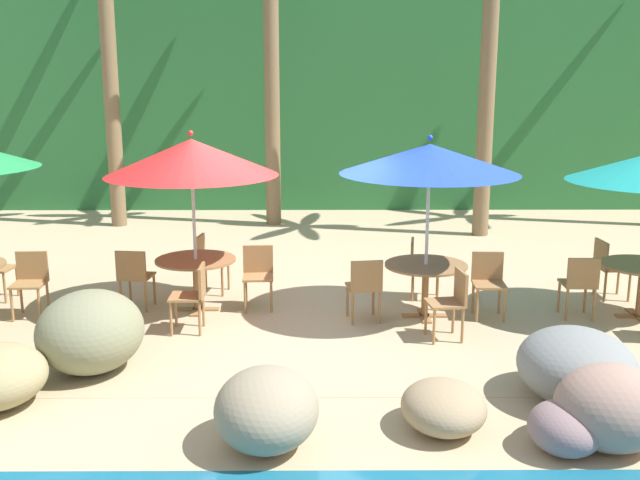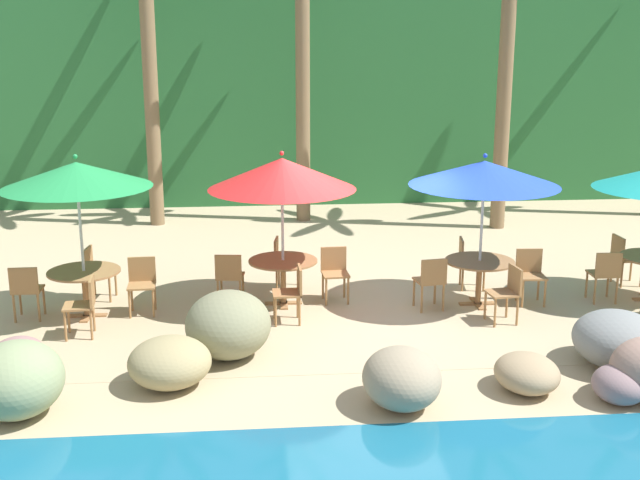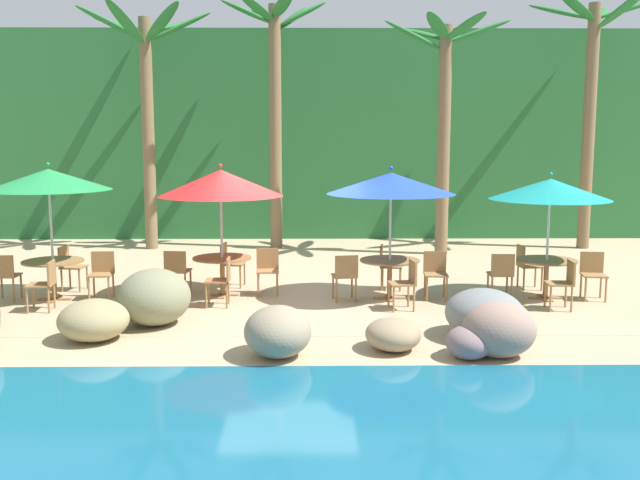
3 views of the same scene
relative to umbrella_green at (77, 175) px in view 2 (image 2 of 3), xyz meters
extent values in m
plane|color=tan|center=(4.30, 0.10, -2.22)|extent=(120.00, 120.00, 0.00)
cube|color=tan|center=(4.30, 0.10, -2.21)|extent=(18.00, 5.20, 0.01)
cube|color=#286633|center=(4.30, 9.10, 0.78)|extent=(28.00, 2.40, 6.00)
ellipsoid|color=gray|center=(4.26, -3.47, -1.86)|extent=(0.93, 1.09, 0.70)
ellipsoid|color=#9B8462|center=(5.88, -3.17, -1.99)|extent=(0.79, 0.91, 0.45)
ellipsoid|color=gray|center=(-0.49, -2.05, -1.99)|extent=(0.71, 0.80, 0.45)
ellipsoid|color=gray|center=(6.86, -3.59, -1.99)|extent=(0.63, 0.68, 0.45)
ellipsoid|color=gray|center=(7.31, -2.56, -1.85)|extent=(1.17, 1.32, 0.73)
ellipsoid|color=#978A5E|center=(1.51, -2.64, -1.91)|extent=(1.04, 1.07, 0.61)
ellipsoid|color=gray|center=(2.22, -1.76, -1.76)|extent=(1.16, 1.28, 0.90)
ellipsoid|color=gray|center=(-0.16, -3.30, -1.78)|extent=(1.08, 1.18, 0.87)
cylinder|color=silver|center=(0.00, 0.00, -1.06)|extent=(0.04, 0.04, 2.32)
cone|color=#238E47|center=(0.00, 0.00, 0.00)|extent=(2.22, 2.22, 0.38)
sphere|color=#238E47|center=(0.00, 0.00, 0.27)|extent=(0.07, 0.07, 0.07)
cube|color=olive|center=(0.00, 0.00, -2.20)|extent=(0.60, 0.12, 0.03)
cube|color=olive|center=(0.00, 0.00, -2.20)|extent=(0.12, 0.60, 0.03)
cylinder|color=olive|center=(0.00, 0.00, -1.85)|extent=(0.09, 0.09, 0.71)
cylinder|color=olive|center=(0.00, 0.00, -1.49)|extent=(1.10, 1.10, 0.03)
cylinder|color=#9E7042|center=(1.03, -0.14, -1.99)|extent=(0.04, 0.04, 0.45)
cylinder|color=#9E7042|center=(0.68, -0.15, -1.99)|extent=(0.04, 0.04, 0.45)
cylinder|color=#9E7042|center=(1.02, 0.22, -1.99)|extent=(0.04, 0.04, 0.45)
cylinder|color=#9E7042|center=(0.66, 0.21, -1.99)|extent=(0.04, 0.04, 0.45)
cube|color=#9E7042|center=(0.85, 0.03, -1.75)|extent=(0.44, 0.44, 0.03)
cube|color=#9E7042|center=(0.84, 0.23, -1.56)|extent=(0.42, 0.05, 0.42)
cylinder|color=#9E7042|center=(0.30, 1.00, -1.99)|extent=(0.04, 0.04, 0.45)
cylinder|color=#9E7042|center=(0.25, 0.65, -1.99)|extent=(0.04, 0.04, 0.45)
cylinder|color=#9E7042|center=(-0.06, 1.04, -1.99)|extent=(0.04, 0.04, 0.45)
cylinder|color=#9E7042|center=(-0.10, 0.69, -1.99)|extent=(0.04, 0.04, 0.45)
cube|color=#9E7042|center=(0.10, 0.84, -1.75)|extent=(0.47, 0.47, 0.03)
cube|color=#9E7042|center=(-0.10, 0.87, -1.56)|extent=(0.08, 0.42, 0.42)
cylinder|color=#9E7042|center=(-1.03, 0.17, -1.99)|extent=(0.04, 0.04, 0.45)
cylinder|color=#9E7042|center=(-0.67, 0.17, -1.99)|extent=(0.04, 0.04, 0.45)
cylinder|color=#9E7042|center=(-1.03, -0.19, -1.99)|extent=(0.04, 0.04, 0.45)
cylinder|color=#9E7042|center=(-0.67, -0.19, -1.99)|extent=(0.04, 0.04, 0.45)
cube|color=#9E7042|center=(-0.85, -0.01, -1.75)|extent=(0.42, 0.42, 0.03)
cube|color=#9E7042|center=(-0.85, -0.21, -1.56)|extent=(0.42, 0.04, 0.42)
cylinder|color=#9E7042|center=(-0.10, -1.04, -1.99)|extent=(0.04, 0.04, 0.45)
cylinder|color=#9E7042|center=(-0.13, -0.68, -1.99)|extent=(0.04, 0.04, 0.45)
cylinder|color=#9E7042|center=(0.26, -1.01, -1.99)|extent=(0.04, 0.04, 0.45)
cylinder|color=#9E7042|center=(0.23, -0.66, -1.99)|extent=(0.04, 0.04, 0.45)
cube|color=#9E7042|center=(0.07, -0.85, -1.75)|extent=(0.45, 0.45, 0.03)
cube|color=#9E7042|center=(0.26, -0.83, -1.56)|extent=(0.07, 0.42, 0.42)
cylinder|color=silver|center=(3.05, 0.32, -1.10)|extent=(0.04, 0.04, 2.23)
cone|color=red|center=(3.05, 0.32, -0.08)|extent=(2.32, 2.32, 0.49)
sphere|color=red|center=(3.05, 0.32, 0.24)|extent=(0.07, 0.07, 0.07)
cube|color=olive|center=(3.05, 0.32, -2.20)|extent=(0.60, 0.12, 0.03)
cube|color=olive|center=(3.05, 0.32, -2.20)|extent=(0.12, 0.60, 0.03)
cylinder|color=olive|center=(3.05, 0.32, -1.85)|extent=(0.09, 0.09, 0.71)
cylinder|color=olive|center=(3.05, 0.32, -1.49)|extent=(1.10, 1.10, 0.03)
cylinder|color=#9E7042|center=(4.09, 0.20, -1.99)|extent=(0.04, 0.04, 0.45)
cylinder|color=#9E7042|center=(3.73, 0.18, -1.99)|extent=(0.04, 0.04, 0.45)
cylinder|color=#9E7042|center=(4.07, 0.56, -1.99)|extent=(0.04, 0.04, 0.45)
cylinder|color=#9E7042|center=(3.71, 0.54, -1.99)|extent=(0.04, 0.04, 0.45)
cube|color=#9E7042|center=(3.90, 0.37, -1.75)|extent=(0.44, 0.44, 0.03)
cube|color=#9E7042|center=(3.89, 0.57, -1.56)|extent=(0.42, 0.06, 0.42)
cylinder|color=#9E7042|center=(3.37, 1.31, -1.99)|extent=(0.04, 0.04, 0.45)
cylinder|color=#9E7042|center=(3.32, 0.96, -1.99)|extent=(0.04, 0.04, 0.45)
cylinder|color=#9E7042|center=(3.02, 1.36, -1.99)|extent=(0.04, 0.04, 0.45)
cylinder|color=#9E7042|center=(2.97, 1.01, -1.99)|extent=(0.04, 0.04, 0.45)
cube|color=#9E7042|center=(3.17, 1.16, -1.75)|extent=(0.48, 0.48, 0.03)
cube|color=#9E7042|center=(2.97, 1.19, -1.56)|extent=(0.10, 0.42, 0.42)
cylinder|color=#9E7042|center=(2.05, 0.62, -1.99)|extent=(0.04, 0.04, 0.45)
cylinder|color=#9E7042|center=(2.40, 0.58, -1.99)|extent=(0.04, 0.04, 0.45)
cylinder|color=#9E7042|center=(2.01, 0.27, -1.99)|extent=(0.04, 0.04, 0.45)
cylinder|color=#9E7042|center=(2.36, 0.23, -1.99)|extent=(0.04, 0.04, 0.45)
cube|color=#9E7042|center=(2.21, 0.42, -1.75)|extent=(0.47, 0.47, 0.03)
cube|color=#9E7042|center=(2.18, 0.23, -1.56)|extent=(0.42, 0.09, 0.42)
cylinder|color=#9E7042|center=(2.89, -0.71, -1.99)|extent=(0.04, 0.04, 0.45)
cylinder|color=#9E7042|center=(2.88, -0.35, -1.99)|extent=(0.04, 0.04, 0.45)
cylinder|color=#9E7042|center=(3.25, -0.71, -1.99)|extent=(0.04, 0.04, 0.45)
cylinder|color=#9E7042|center=(3.24, -0.35, -1.99)|extent=(0.04, 0.04, 0.45)
cube|color=#9E7042|center=(3.06, -0.53, -1.75)|extent=(0.43, 0.43, 0.03)
cube|color=#9E7042|center=(3.26, -0.53, -1.56)|extent=(0.04, 0.42, 0.42)
cylinder|color=silver|center=(6.17, 0.02, -1.09)|extent=(0.04, 0.04, 2.24)
cone|color=blue|center=(6.17, 0.02, -0.07)|extent=(2.34, 2.34, 0.39)
sphere|color=blue|center=(6.17, 0.02, 0.20)|extent=(0.07, 0.07, 0.07)
cube|color=olive|center=(6.17, 0.02, -2.20)|extent=(0.60, 0.12, 0.03)
cube|color=olive|center=(6.17, 0.02, -2.20)|extent=(0.12, 0.60, 0.03)
cylinder|color=olive|center=(6.17, 0.02, -1.85)|extent=(0.09, 0.09, 0.71)
cylinder|color=olive|center=(6.17, 0.02, -1.49)|extent=(1.10, 1.10, 0.03)
cylinder|color=#9E7042|center=(7.19, -0.21, -1.99)|extent=(0.04, 0.04, 0.45)
cylinder|color=#9E7042|center=(6.83, -0.19, -1.99)|extent=(0.04, 0.04, 0.45)
cylinder|color=#9E7042|center=(7.20, 0.15, -1.99)|extent=(0.04, 0.04, 0.45)
cylinder|color=#9E7042|center=(6.85, 0.16, -1.99)|extent=(0.04, 0.04, 0.45)
cube|color=#9E7042|center=(7.02, -0.02, -1.75)|extent=(0.44, 0.44, 0.03)
cube|color=#9E7042|center=(7.03, 0.18, -1.56)|extent=(0.42, 0.06, 0.42)
cylinder|color=#9E7042|center=(6.50, 1.01, -1.99)|extent=(0.04, 0.04, 0.45)
cylinder|color=#9E7042|center=(6.44, 0.66, -1.99)|extent=(0.04, 0.04, 0.45)
cylinder|color=#9E7042|center=(6.14, 1.07, -1.99)|extent=(0.04, 0.04, 0.45)
cylinder|color=#9E7042|center=(6.09, 0.71, -1.99)|extent=(0.04, 0.04, 0.45)
cube|color=#9E7042|center=(6.29, 0.86, -1.75)|extent=(0.48, 0.48, 0.03)
cube|color=#9E7042|center=(6.10, 0.89, -1.56)|extent=(0.10, 0.42, 0.42)
cylinder|color=#9E7042|center=(5.12, 0.04, -1.99)|extent=(0.04, 0.04, 0.45)
cylinder|color=#9E7042|center=(5.48, 0.10, -1.99)|extent=(0.04, 0.04, 0.45)
cylinder|color=#9E7042|center=(5.18, -0.31, -1.99)|extent=(0.04, 0.04, 0.45)
cylinder|color=#9E7042|center=(5.53, -0.25, -1.99)|extent=(0.04, 0.04, 0.45)
cube|color=#9E7042|center=(5.33, -0.11, -1.75)|extent=(0.48, 0.48, 0.03)
cube|color=#9E7042|center=(5.36, -0.30, -1.56)|extent=(0.42, 0.10, 0.42)
cylinder|color=#9E7042|center=(6.13, -1.02, -1.99)|extent=(0.04, 0.04, 0.45)
cylinder|color=#9E7042|center=(6.08, -0.67, -1.99)|extent=(0.04, 0.04, 0.45)
cylinder|color=#9E7042|center=(6.48, -0.97, -1.99)|extent=(0.04, 0.04, 0.45)
cylinder|color=#9E7042|center=(6.44, -0.62, -1.99)|extent=(0.04, 0.04, 0.45)
cube|color=#9E7042|center=(6.28, -0.82, -1.75)|extent=(0.47, 0.47, 0.03)
cube|color=#9E7042|center=(6.48, -0.79, -1.56)|extent=(0.09, 0.42, 0.42)
cylinder|color=#9E7042|center=(9.19, 1.03, -1.99)|extent=(0.04, 0.04, 0.45)
cylinder|color=#9E7042|center=(8.83, 1.01, -1.99)|extent=(0.04, 0.04, 0.45)
cylinder|color=#9E7042|center=(8.85, 0.65, -1.99)|extent=(0.04, 0.04, 0.45)
cube|color=#9E7042|center=(9.02, 0.84, -1.75)|extent=(0.44, 0.44, 0.03)
cube|color=#9E7042|center=(8.82, 0.83, -1.56)|extent=(0.06, 0.42, 0.42)
cylinder|color=#9E7042|center=(8.04, 0.20, -1.99)|extent=(0.04, 0.04, 0.45)
cylinder|color=#9E7042|center=(8.40, 0.19, -1.99)|extent=(0.04, 0.04, 0.45)
cylinder|color=#9E7042|center=(8.03, -0.16, -1.99)|extent=(0.04, 0.04, 0.45)
cylinder|color=#9E7042|center=(8.39, -0.17, -1.99)|extent=(0.04, 0.04, 0.45)
cube|color=#9E7042|center=(8.21, 0.02, -1.75)|extent=(0.43, 0.43, 0.03)
cube|color=#9E7042|center=(8.21, -0.18, -1.56)|extent=(0.42, 0.05, 0.42)
cylinder|color=brown|center=(0.45, 6.13, 0.79)|extent=(0.32, 0.32, 6.01)
cylinder|color=brown|center=(3.78, 6.26, 0.96)|extent=(0.32, 0.32, 6.36)
cylinder|color=brown|center=(8.04, 5.14, 0.63)|extent=(0.32, 0.32, 5.68)
camera|label=1|loc=(4.70, -9.41, 1.02)|focal=41.15mm
camera|label=2|loc=(2.53, -12.16, 2.10)|focal=45.81mm
camera|label=3|loc=(4.73, -13.05, 0.79)|focal=40.57mm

